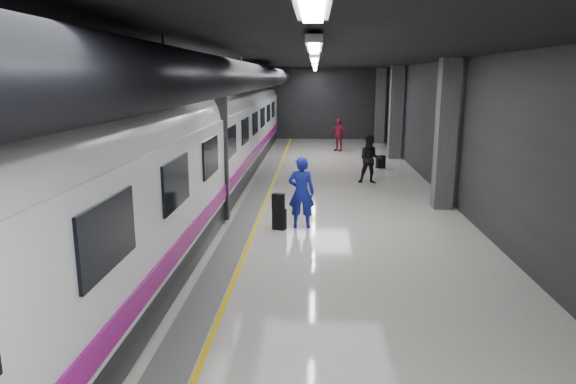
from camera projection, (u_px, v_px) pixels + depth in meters
name	position (u px, v px, depth m)	size (l,w,h in m)	color
ground	(291.00, 223.00, 14.17)	(40.00, 40.00, 0.00)	silver
platform_hall	(283.00, 92.00, 14.34)	(10.02, 40.02, 4.51)	black
train	(172.00, 148.00, 13.88)	(3.05, 38.00, 4.05)	black
traveler_main	(301.00, 192.00, 13.59)	(0.70, 0.46, 1.93)	#1727AD
suitcase_main	(279.00, 219.00, 13.57)	(0.34, 0.21, 0.55)	black
shoulder_bag	(278.00, 202.00, 13.43)	(0.32, 0.17, 0.42)	black
traveler_far_a	(370.00, 159.00, 19.34)	(0.89, 0.69, 1.83)	black
traveler_far_b	(339.00, 135.00, 27.91)	(1.03, 0.43, 1.76)	maroon
suitcase_far	(381.00, 162.00, 22.79)	(0.38, 0.24, 0.55)	black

